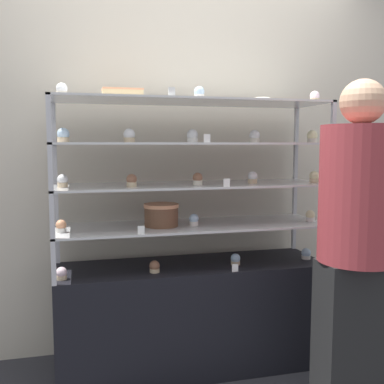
{
  "coord_description": "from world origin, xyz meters",
  "views": [
    {
      "loc": [
        -0.64,
        -2.54,
        1.35
      ],
      "look_at": [
        0.0,
        0.0,
        1.07
      ],
      "focal_mm": 42.0,
      "sensor_mm": 36.0,
      "label": 1
    }
  ],
  "objects": [
    {
      "name": "back_wall",
      "position": [
        0.0,
        0.38,
        1.3
      ],
      "size": [
        8.0,
        0.05,
        2.6
      ],
      "color": "beige",
      "rests_on": "ground_plane"
    },
    {
      "name": "cupcake_0",
      "position": [
        -0.75,
        -0.13,
        0.67
      ],
      "size": [
        0.06,
        0.06,
        0.07
      ],
      "color": "#CCB28C",
      "rests_on": "display_base"
    },
    {
      "name": "display_riser_top",
      "position": [
        0.0,
        0.0,
        1.59
      ],
      "size": [
        1.58,
        0.48,
        0.24
      ],
      "color": "#B7B7BC",
      "rests_on": "display_riser_upper"
    },
    {
      "name": "cupcake_8",
      "position": [
        -0.37,
        -0.1,
        1.15
      ],
      "size": [
        0.06,
        0.06,
        0.07
      ],
      "color": "#CCB28C",
      "rests_on": "display_riser_middle"
    },
    {
      "name": "price_tag_1",
      "position": [
        -0.33,
        -0.22,
        0.9
      ],
      "size": [
        0.04,
        0.0,
        0.04
      ],
      "color": "white",
      "rests_on": "display_riser_lower"
    },
    {
      "name": "customer_figure",
      "position": [
        0.69,
        -0.63,
        0.89
      ],
      "size": [
        0.39,
        0.39,
        1.66
      ],
      "color": "black",
      "rests_on": "ground_plane"
    },
    {
      "name": "cupcake_5",
      "position": [
        0.0,
        -0.04,
        0.91
      ],
      "size": [
        0.06,
        0.06,
        0.07
      ],
      "color": "white",
      "rests_on": "display_riser_lower"
    },
    {
      "name": "price_tag_4",
      "position": [
        -0.16,
        -0.22,
        1.62
      ],
      "size": [
        0.04,
        0.0,
        0.04
      ],
      "color": "white",
      "rests_on": "display_riser_top"
    },
    {
      "name": "price_tag_0",
      "position": [
        0.19,
        -0.22,
        0.66
      ],
      "size": [
        0.04,
        0.0,
        0.04
      ],
      "color": "white",
      "rests_on": "display_base"
    },
    {
      "name": "display_riser_lower",
      "position": [
        0.0,
        0.0,
        0.87
      ],
      "size": [
        1.58,
        0.48,
        0.24
      ],
      "color": "#B7B7BC",
      "rests_on": "display_base"
    },
    {
      "name": "cupcake_1",
      "position": [
        -0.25,
        -0.12,
        0.67
      ],
      "size": [
        0.06,
        0.06,
        0.07
      ],
      "color": "#CCB28C",
      "rests_on": "display_base"
    },
    {
      "name": "cupcake_2",
      "position": [
        0.25,
        -0.08,
        0.67
      ],
      "size": [
        0.06,
        0.06,
        0.07
      ],
      "color": "#CCB28C",
      "rests_on": "display_base"
    },
    {
      "name": "cupcake_9",
      "position": [
        0.01,
        -0.08,
        1.15
      ],
      "size": [
        0.06,
        0.06,
        0.07
      ],
      "color": "beige",
      "rests_on": "display_riser_middle"
    },
    {
      "name": "sheet_cake_frosted",
      "position": [
        -0.39,
        0.06,
        1.63
      ],
      "size": [
        0.23,
        0.13,
        0.06
      ],
      "color": "#DBBC84",
      "rests_on": "display_riser_top"
    },
    {
      "name": "layer_cake_centerpiece",
      "position": [
        -0.19,
        -0.01,
        0.94
      ],
      "size": [
        0.2,
        0.2,
        0.13
      ],
      "color": "brown",
      "rests_on": "display_riser_lower"
    },
    {
      "name": "display_base",
      "position": [
        0.0,
        0.0,
        0.32
      ],
      "size": [
        1.58,
        0.48,
        0.64
      ],
      "color": "black",
      "rests_on": "ground_plane"
    },
    {
      "name": "cupcake_19",
      "position": [
        0.74,
        -0.07,
        1.63
      ],
      "size": [
        0.06,
        0.06,
        0.07
      ],
      "color": "#CCB28C",
      "rests_on": "display_riser_top"
    },
    {
      "name": "cupcake_10",
      "position": [
        0.36,
        -0.05,
        1.15
      ],
      "size": [
        0.06,
        0.06,
        0.07
      ],
      "color": "#CCB28C",
      "rests_on": "display_riser_middle"
    },
    {
      "name": "display_riser_upper",
      "position": [
        0.0,
        0.0,
        1.35
      ],
      "size": [
        1.58,
        0.48,
        0.24
      ],
      "color": "#B7B7BC",
      "rests_on": "display_riser_middle"
    },
    {
      "name": "ground_plane",
      "position": [
        0.0,
        0.0,
        0.0
      ],
      "size": [
        20.0,
        20.0,
        0.0
      ],
      "primitive_type": "plane",
      "color": "#2D2D33"
    },
    {
      "name": "price_tag_2",
      "position": [
        0.14,
        -0.22,
        1.14
      ],
      "size": [
        0.04,
        0.0,
        0.04
      ],
      "color": "white",
      "rests_on": "display_riser_middle"
    },
    {
      "name": "cupcake_7",
      "position": [
        -0.73,
        -0.04,
        1.15
      ],
      "size": [
        0.06,
        0.06,
        0.07
      ],
      "color": "#CCB28C",
      "rests_on": "display_riser_middle"
    },
    {
      "name": "cupcake_17",
      "position": [
        -0.72,
        -0.07,
        1.63
      ],
      "size": [
        0.06,
        0.06,
        0.07
      ],
      "color": "beige",
      "rests_on": "display_riser_top"
    },
    {
      "name": "donut_glazed",
      "position": [
        0.46,
        0.06,
        1.62
      ],
      "size": [
        0.12,
        0.12,
        0.03
      ],
      "color": "#EFE5CC",
      "rests_on": "display_riser_top"
    },
    {
      "name": "cupcake_16",
      "position": [
        0.74,
        -0.07,
        1.4
      ],
      "size": [
        0.06,
        0.06,
        0.07
      ],
      "color": "beige",
      "rests_on": "display_riser_upper"
    },
    {
      "name": "cupcake_3",
      "position": [
        0.72,
        -0.06,
        0.67
      ],
      "size": [
        0.06,
        0.06,
        0.07
      ],
      "color": "white",
      "rests_on": "display_base"
    },
    {
      "name": "cupcake_4",
      "position": [
        -0.74,
        -0.07,
        0.91
      ],
      "size": [
        0.06,
        0.06,
        0.07
      ],
      "color": "white",
      "rests_on": "display_riser_lower"
    },
    {
      "name": "price_tag_3",
      "position": [
        0.03,
        -0.22,
        1.38
      ],
      "size": [
        0.04,
        0.0,
        0.04
      ],
      "color": "white",
      "rests_on": "display_riser_upper"
    },
    {
      "name": "cupcake_18",
      "position": [
        0.01,
        -0.11,
        1.63
      ],
      "size": [
        0.06,
        0.06,
        0.07
      ],
      "color": "white",
      "rests_on": "display_riser_top"
    },
    {
      "name": "cupcake_14",
      "position": [
        -0.01,
        -0.07,
        1.4
      ],
      "size": [
        0.06,
        0.06,
        0.07
      ],
      "color": "white",
      "rests_on": "display_riser_upper"
    },
    {
      "name": "cupcake_12",
      "position": [
        -0.72,
        -0.11,
        1.4
      ],
      "size": [
        0.06,
        0.06,
        0.07
      ],
      "color": "#CCB28C",
      "rests_on": "display_riser_upper"
    },
    {
      "name": "display_riser_middle",
      "position": [
        0.0,
        0.0,
        1.11
      ],
      "size": [
        1.58,
        0.48,
        0.24
      ],
      "color": "#B7B7BC",
      "rests_on": "display_riser_lower"
    },
    {
      "name": "cupcake_13",
      "position": [
        -0.37,
        -0.09,
        1.4
      ],
      "size": [
        0.06,
        0.06,
        0.07
      ],
      "color": "#CCB28C",
      "rests_on": "display_riser_upper"
    },
    {
      "name": "cupcake_15",
      "position": [
        0.37,
        -0.04,
        1.4
      ],
      "size": [
        0.06,
        0.06,
        0.07
      ],
      "color": "beige",
      "rests_on": "display_riser_upper"
    },
    {
      "name": "cupcake_11",
      "position": [
        0.74,
        -0.1,
        1.15
      ],
      "size": [
        0.06,
        0.06,
        0.07
      ],
      "color": "#CCB28C",
      "rests_on": "display_riser_middle"
    },
    {
      "name": "cupcake_6",
      "position": [
        0.73,
        -0.08,
        0.91
      ],
      "size": [
        0.06,
        0.06,
        0.07
      ],
      "color": "white",
      "rests_on": "display_riser_lower"
    }
  ]
}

